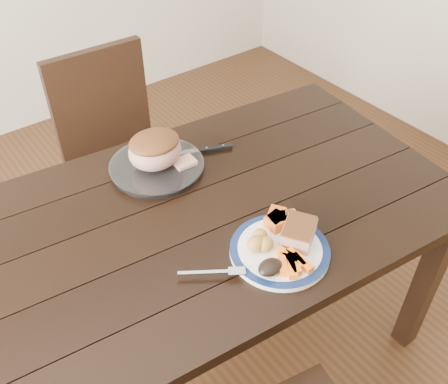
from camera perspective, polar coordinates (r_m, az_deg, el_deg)
ground at (r=2.09m, az=-2.17°, el=-17.38°), size 4.00×4.00×0.00m
dining_table at (r=1.57m, az=-2.77°, el=-4.71°), size 1.69×1.07×0.75m
chair_far at (r=2.19m, az=-12.02°, el=4.92°), size 0.43×0.44×0.93m
dinner_plate at (r=1.39m, az=6.37°, el=-6.70°), size 0.28×0.28×0.02m
plate_rim at (r=1.39m, az=6.40°, el=-6.46°), size 0.28×0.28×0.02m
serving_platter at (r=1.68m, az=-7.67°, el=2.85°), size 0.31×0.31×0.02m
pork_slice at (r=1.40m, az=8.49°, el=-4.68°), size 0.13×0.13×0.05m
roasted_potatoes at (r=1.37m, az=4.15°, el=-5.67°), size 0.08×0.08×0.04m
carrot_batons at (r=1.34m, az=7.79°, el=-7.97°), size 0.09×0.11×0.02m
pumpkin_wedges at (r=1.43m, az=6.36°, el=-3.19°), size 0.10×0.09×0.04m
dark_mushroom at (r=1.31m, az=5.31°, el=-8.55°), size 0.07×0.05×0.03m
fork at (r=1.32m, az=-0.81°, el=-9.15°), size 0.16×0.11×0.00m
roast_joint at (r=1.64m, az=-7.87°, el=4.68°), size 0.18×0.15×0.12m
cut_slice at (r=1.66m, az=-4.52°, el=3.36°), size 0.07×0.06×0.02m
carving_knife at (r=1.74m, az=-2.29°, el=4.76°), size 0.30×0.14×0.01m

